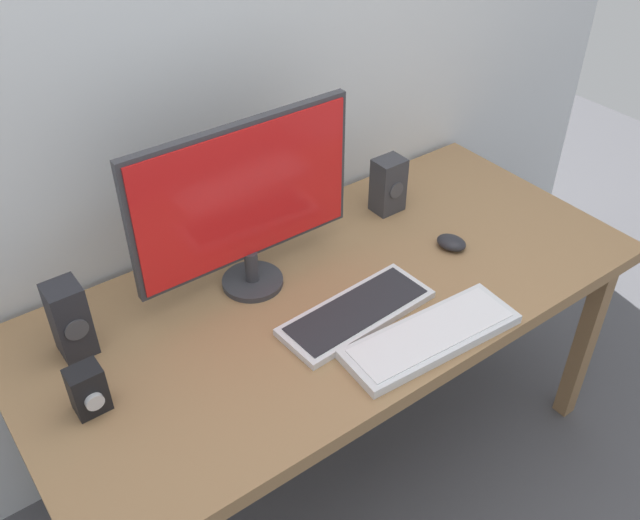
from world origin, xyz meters
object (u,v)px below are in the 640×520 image
Objects in this scene: monitor at (245,200)px; keyboard_primary at (357,312)px; speaker_right at (388,185)px; keyboard_secondary at (431,336)px; desk at (335,306)px; speaker_left at (70,320)px; audio_controller at (88,390)px; mouse at (451,243)px.

monitor reaches higher than keyboard_primary.
keyboard_secondary is at bearing -120.16° from speaker_right.
speaker_left is (-0.64, 0.19, 0.16)m from desk.
keyboard_secondary is 0.80m from audio_controller.
speaker_left is (-1.02, 0.24, 0.08)m from mouse.
monitor reaches higher than mouse.
speaker_left is at bearing 153.75° from keyboard_primary.
keyboard_primary is 3.56× the size of audio_controller.
monitor is 1.31× the size of keyboard_secondary.
keyboard_primary is 0.90× the size of keyboard_secondary.
speaker_left reaches higher than audio_controller.
monitor is at bearing 117.42° from keyboard_secondary.
speaker_right is (0.53, 0.05, -0.18)m from monitor.
desk is 8.61× the size of speaker_left.
audio_controller is (-0.75, 0.29, 0.05)m from keyboard_secondary.
audio_controller is (-0.68, -0.01, 0.12)m from desk.
keyboard_secondary is at bearing -76.72° from desk.
keyboard_primary is 2.42× the size of speaker_right.
speaker_right is (0.29, 0.51, 0.07)m from keyboard_secondary.
speaker_right reaches higher than mouse.
monitor is at bearing 136.38° from desk.
keyboard_primary is 4.78× the size of mouse.
speaker_left reaches higher than keyboard_secondary.
keyboard_primary is 2.15× the size of speaker_left.
speaker_right is (-0.02, 0.26, 0.07)m from mouse.
monitor is 6.94× the size of mouse.
keyboard_secondary is 2.39× the size of speaker_left.
keyboard_secondary is (0.24, -0.45, -0.25)m from monitor.
mouse is 0.74× the size of audio_controller.
speaker_left reaches higher than mouse.
mouse reaches higher than keyboard_primary.
mouse is at bearing -2.32° from audio_controller.
desk is 9.71× the size of speaker_right.
speaker_right is at bearing 77.76° from mouse.
audio_controller is at bearing -102.08° from speaker_left.
speaker_right is 1.07m from audio_controller.
mouse is at bearing 9.35° from keyboard_primary.
mouse is 0.45× the size of speaker_left.
audio_controller is at bearing -162.06° from monitor.
mouse is (0.40, 0.07, 0.01)m from keyboard_primary.
keyboard_primary is 0.69m from speaker_left.
monitor is at bearing 142.99° from mouse.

